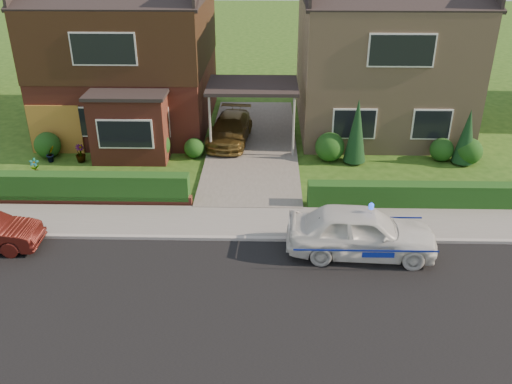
{
  "coord_description": "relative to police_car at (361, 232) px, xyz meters",
  "views": [
    {
      "loc": [
        0.65,
        -11.28,
        8.87
      ],
      "look_at": [
        0.31,
        3.5,
        1.46
      ],
      "focal_mm": 38.0,
      "sensor_mm": 36.0,
      "label": 1
    }
  ],
  "objects": [
    {
      "name": "dwarf_wall",
      "position": [
        -9.22,
        2.9,
        -0.56
      ],
      "size": [
        7.7,
        0.25,
        0.36
      ],
      "primitive_type": "cube",
      "color": "brown",
      "rests_on": "ground"
    },
    {
      "name": "shrub_right_mid",
      "position": [
        4.38,
        7.1,
        -0.26
      ],
      "size": [
        0.96,
        0.96,
        0.96
      ],
      "primitive_type": "sphere",
      "color": "#143E13",
      "rests_on": "ground"
    },
    {
      "name": "shrub_left_near",
      "position": [
        -5.82,
        7.2,
        -0.32
      ],
      "size": [
        0.84,
        0.84,
        0.84
      ],
      "primitive_type": "sphere",
      "color": "#143E13",
      "rests_on": "ground"
    },
    {
      "name": "garage_door",
      "position": [
        -11.67,
        7.56,
        0.31
      ],
      "size": [
        2.2,
        0.1,
        2.1
      ],
      "primitive_type": "cube",
      "color": "olive",
      "rests_on": "ground"
    },
    {
      "name": "potted_plant_b",
      "position": [
        -11.64,
        6.6,
        -0.41
      ],
      "size": [
        0.47,
        0.46,
        0.67
      ],
      "primitive_type": "imported",
      "rotation": [
        0.0,
        0.0,
        0.95
      ],
      "color": "gray",
      "rests_on": "ground"
    },
    {
      "name": "hedge_right",
      "position": [
        2.38,
        2.95,
        -0.74
      ],
      "size": [
        7.5,
        0.55,
        0.8
      ],
      "primitive_type": "cube",
      "color": "#143E13",
      "rests_on": "ground"
    },
    {
      "name": "police_car",
      "position": [
        0.0,
        0.0,
        0.0
      ],
      "size": [
        4.01,
        4.45,
        1.65
      ],
      "rotation": [
        0.0,
        0.0,
        1.51
      ],
      "color": "silver",
      "rests_on": "ground"
    },
    {
      "name": "driveway",
      "position": [
        -3.42,
        8.6,
        -0.68
      ],
      "size": [
        3.8,
        12.0,
        0.12
      ],
      "primitive_type": "cube",
      "color": "#666059",
      "rests_on": "ground"
    },
    {
      "name": "conifer_a",
      "position": [
        0.78,
        6.8,
        0.56
      ],
      "size": [
        0.9,
        0.9,
        2.6
      ],
      "primitive_type": "cone",
      "color": "black",
      "rests_on": "ground"
    },
    {
      "name": "conifer_b",
      "position": [
        5.18,
        6.8,
        0.36
      ],
      "size": [
        0.9,
        0.9,
        2.2
      ],
      "primitive_type": "cone",
      "color": "black",
      "rests_on": "ground"
    },
    {
      "name": "shrub_left_far",
      "position": [
        -11.92,
        7.1,
        -0.2
      ],
      "size": [
        1.08,
        1.08,
        1.08
      ],
      "primitive_type": "sphere",
      "color": "#143E13",
      "rests_on": "ground"
    },
    {
      "name": "potted_plant_a",
      "position": [
        -11.75,
        5.22,
        -0.39
      ],
      "size": [
        0.42,
        0.34,
        0.71
      ],
      "primitive_type": "imported",
      "rotation": [
        0.0,
        0.0,
        0.26
      ],
      "color": "gray",
      "rests_on": "ground"
    },
    {
      "name": "shrub_right_near",
      "position": [
        -0.22,
        7.0,
        -0.14
      ],
      "size": [
        1.2,
        1.2,
        1.2
      ],
      "primitive_type": "sphere",
      "color": "#143E13",
      "rests_on": "ground"
    },
    {
      "name": "driveway_car",
      "position": [
        -4.42,
        8.76,
        -0.04
      ],
      "size": [
        2.01,
        4.14,
        1.16
      ],
      "primitive_type": "imported",
      "rotation": [
        0.0,
        0.0,
        -0.1
      ],
      "color": "brown",
      "rests_on": "driveway"
    },
    {
      "name": "house_right",
      "position": [
        2.38,
        11.59,
        2.92
      ],
      "size": [
        7.5,
        8.06,
        7.25
      ],
      "color": "tan",
      "rests_on": "ground"
    },
    {
      "name": "shrub_right_far",
      "position": [
        5.38,
        6.8,
        -0.2
      ],
      "size": [
        1.08,
        1.08,
        1.08
      ],
      "primitive_type": "sphere",
      "color": "#143E13",
      "rests_on": "ground"
    },
    {
      "name": "potted_plant_c",
      "position": [
        -10.41,
        6.6,
        -0.38
      ],
      "size": [
        0.56,
        0.56,
        0.73
      ],
      "primitive_type": "imported",
      "rotation": [
        0.0,
        0.0,
        1.03
      ],
      "color": "gray",
      "rests_on": "ground"
    },
    {
      "name": "sidewalk",
      "position": [
        -3.42,
        1.7,
        -0.69
      ],
      "size": [
        60.0,
        2.0,
        0.1
      ],
      "primitive_type": "cube",
      "color": "slate",
      "rests_on": "ground"
    },
    {
      "name": "shrub_left_mid",
      "position": [
        -7.42,
        6.9,
        -0.08
      ],
      "size": [
        1.32,
        1.32,
        1.32
      ],
      "primitive_type": "sphere",
      "color": "#143E13",
      "rests_on": "ground"
    },
    {
      "name": "carport_link",
      "position": [
        -3.42,
        8.55,
        1.91
      ],
      "size": [
        3.8,
        3.0,
        2.77
      ],
      "color": "black",
      "rests_on": "ground"
    },
    {
      "name": "road",
      "position": [
        -3.42,
        -2.4,
        -0.74
      ],
      "size": [
        60.0,
        6.0,
        0.02
      ],
      "primitive_type": "cube",
      "color": "black",
      "rests_on": "ground"
    },
    {
      "name": "hedge_left",
      "position": [
        -9.22,
        3.05,
        -0.74
      ],
      "size": [
        7.5,
        0.55,
        0.9
      ],
      "primitive_type": "cube",
      "color": "#143E13",
      "rests_on": "ground"
    },
    {
      "name": "ground",
      "position": [
        -3.42,
        -2.4,
        -0.74
      ],
      "size": [
        120.0,
        120.0,
        0.0
      ],
      "primitive_type": "plane",
      "color": "#244813",
      "rests_on": "ground"
    },
    {
      "name": "kerb",
      "position": [
        -3.42,
        0.65,
        -0.68
      ],
      "size": [
        60.0,
        0.16,
        0.12
      ],
      "primitive_type": "cube",
      "color": "#9E9993",
      "rests_on": "ground"
    },
    {
      "name": "house_left",
      "position": [
        -9.2,
        11.5,
        3.07
      ],
      "size": [
        7.5,
        9.53,
        7.25
      ],
      "color": "brown",
      "rests_on": "ground"
    }
  ]
}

